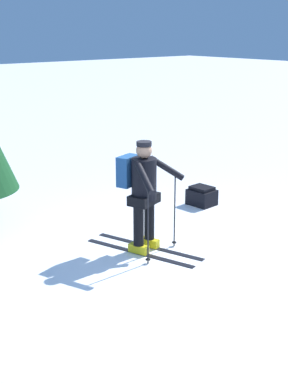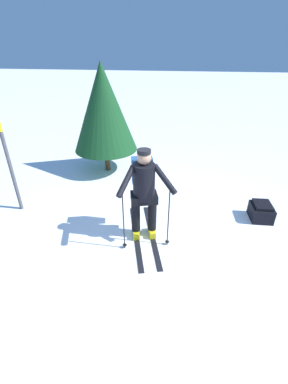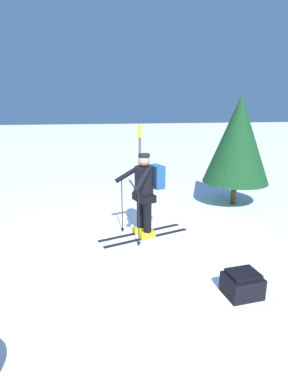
{
  "view_description": "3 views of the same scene",
  "coord_description": "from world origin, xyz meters",
  "px_view_note": "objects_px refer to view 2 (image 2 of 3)",
  "views": [
    {
      "loc": [
        4.91,
        5.25,
        3.13
      ],
      "look_at": [
        0.25,
        -0.29,
        0.89
      ],
      "focal_mm": 50.0,
      "sensor_mm": 36.0,
      "label": 1
    },
    {
      "loc": [
        -0.41,
        3.32,
        2.94
      ],
      "look_at": [
        0.25,
        -0.29,
        0.89
      ],
      "focal_mm": 24.0,
      "sensor_mm": 36.0,
      "label": 2
    },
    {
      "loc": [
        -5.11,
        0.75,
        2.45
      ],
      "look_at": [
        0.25,
        -0.29,
        0.89
      ],
      "focal_mm": 28.0,
      "sensor_mm": 36.0,
      "label": 3
    }
  ],
  "objects_px": {
    "skier": "(144,188)",
    "dropped_backpack": "(261,211)",
    "trail_marker": "(8,157)",
    "pine_tree": "(103,108)"
  },
  "relations": [
    {
      "from": "dropped_backpack",
      "to": "pine_tree",
      "type": "bearing_deg",
      "value": -25.27
    },
    {
      "from": "dropped_backpack",
      "to": "trail_marker",
      "type": "distance_m",
      "value": 4.99
    },
    {
      "from": "dropped_backpack",
      "to": "trail_marker",
      "type": "relative_size",
      "value": 0.25
    },
    {
      "from": "skier",
      "to": "dropped_backpack",
      "type": "xyz_separation_m",
      "value": [
        -2.17,
        -0.89,
        -0.78
      ]
    },
    {
      "from": "skier",
      "to": "dropped_backpack",
      "type": "relative_size",
      "value": 3.72
    },
    {
      "from": "skier",
      "to": "pine_tree",
      "type": "height_order",
      "value": "pine_tree"
    },
    {
      "from": "dropped_backpack",
      "to": "trail_marker",
      "type": "xyz_separation_m",
      "value": [
        4.86,
        0.52,
        1.0
      ]
    },
    {
      "from": "skier",
      "to": "dropped_backpack",
      "type": "distance_m",
      "value": 2.47
    },
    {
      "from": "dropped_backpack",
      "to": "skier",
      "type": "bearing_deg",
      "value": 22.4
    },
    {
      "from": "skier",
      "to": "trail_marker",
      "type": "bearing_deg",
      "value": -7.97
    }
  ]
}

